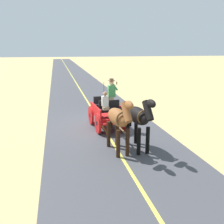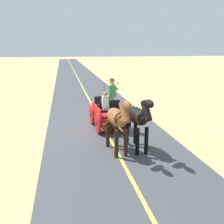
# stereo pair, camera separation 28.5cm
# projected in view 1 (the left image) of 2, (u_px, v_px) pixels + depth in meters

# --- Properties ---
(ground_plane) EXTENTS (200.00, 200.00, 0.00)m
(ground_plane) POSITION_uv_depth(u_px,v_px,m) (101.00, 124.00, 13.05)
(ground_plane) COLOR tan
(road_surface) EXTENTS (5.62, 160.00, 0.01)m
(road_surface) POSITION_uv_depth(u_px,v_px,m) (101.00, 124.00, 13.05)
(road_surface) COLOR #424247
(road_surface) RESTS_ON ground
(road_centre_stripe) EXTENTS (0.12, 160.00, 0.00)m
(road_centre_stripe) POSITION_uv_depth(u_px,v_px,m) (101.00, 124.00, 13.05)
(road_centre_stripe) COLOR #DBCC4C
(road_centre_stripe) RESTS_ON road_surface
(horse_drawn_carriage) EXTENTS (1.58, 4.52, 2.50)m
(horse_drawn_carriage) POSITION_uv_depth(u_px,v_px,m) (107.00, 112.00, 12.32)
(horse_drawn_carriage) COLOR red
(horse_drawn_carriage) RESTS_ON ground
(horse_near_side) EXTENTS (0.72, 2.14, 2.21)m
(horse_near_side) POSITION_uv_depth(u_px,v_px,m) (139.00, 117.00, 9.50)
(horse_near_side) COLOR black
(horse_near_side) RESTS_ON ground
(horse_off_side) EXTENTS (0.74, 2.14, 2.21)m
(horse_off_side) POSITION_uv_depth(u_px,v_px,m) (119.00, 119.00, 9.27)
(horse_off_side) COLOR brown
(horse_off_side) RESTS_ON ground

